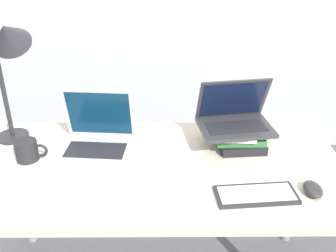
{
  "coord_description": "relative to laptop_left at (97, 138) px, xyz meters",
  "views": [
    {
      "loc": [
        0.04,
        -0.96,
        1.59
      ],
      "look_at": [
        0.05,
        0.38,
        0.88
      ],
      "focal_mm": 42.0,
      "sensor_mm": 36.0,
      "label": 1
    }
  ],
  "objects": [
    {
      "name": "desk",
      "position": [
        0.26,
        -0.14,
        -0.12
      ],
      "size": [
        1.54,
        0.76,
        0.7
      ],
      "color": "beige",
      "rests_on": "ground_plane"
    },
    {
      "name": "laptop_left",
      "position": [
        0.0,
        0.0,
        0.0
      ],
      "size": [
        0.33,
        0.28,
        0.26
      ],
      "color": "silver",
      "rests_on": "desk"
    },
    {
      "name": "book_stack",
      "position": [
        0.61,
        0.03,
        -0.01
      ],
      "size": [
        0.22,
        0.23,
        0.09
      ],
      "color": "black",
      "rests_on": "desk"
    },
    {
      "name": "laptop_on_books",
      "position": [
        0.59,
        0.03,
        0.08
      ],
      "size": [
        0.34,
        0.26,
        0.22
      ],
      "color": "#333338",
      "rests_on": "book_stack"
    },
    {
      "name": "wireless_keyboard",
      "position": [
        0.62,
        -0.34,
        -0.05
      ],
      "size": [
        0.3,
        0.15,
        0.01
      ],
      "color": "#28282D",
      "rests_on": "desk"
    },
    {
      "name": "mouse",
      "position": [
        0.83,
        -0.33,
        -0.03
      ],
      "size": [
        0.07,
        0.1,
        0.04
      ],
      "color": "#2D2D2D",
      "rests_on": "desk"
    },
    {
      "name": "mug",
      "position": [
        -0.28,
        -0.09,
        -0.01
      ],
      "size": [
        0.13,
        0.09,
        0.09
      ],
      "color": "#232328",
      "rests_on": "desk"
    },
    {
      "name": "desk_lamp",
      "position": [
        -0.34,
        0.06,
        0.37
      ],
      "size": [
        0.23,
        0.2,
        0.57
      ],
      "color": "#28282D",
      "rests_on": "desk"
    }
  ]
}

